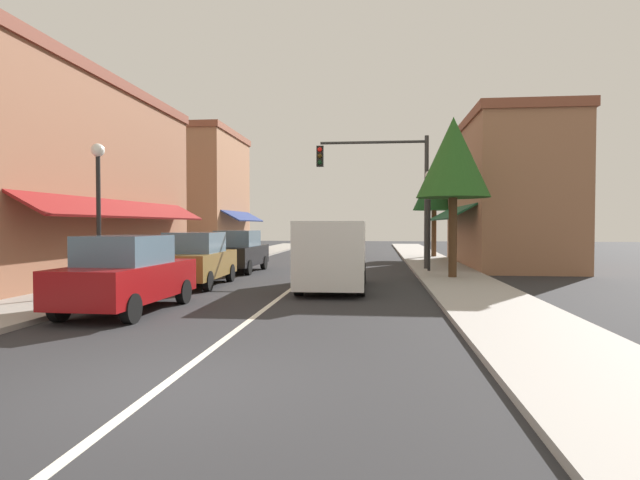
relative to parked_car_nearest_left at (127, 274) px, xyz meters
name	(u,v)px	position (x,y,z in m)	size (l,w,h in m)	color
ground_plane	(319,268)	(3.07, 12.72, -0.88)	(80.00, 80.00, 0.00)	#28282B
sidewalk_left	(206,265)	(-2.43, 12.72, -0.82)	(2.60, 56.00, 0.12)	gray
sidewalk_right	(439,268)	(8.57, 12.72, -0.82)	(2.60, 56.00, 0.12)	#A39E99
lane_center_stripe	(319,268)	(3.07, 12.72, -0.88)	(0.14, 52.00, 0.01)	silver
storefront_left_block	(54,179)	(-6.17, 6.72, 2.83)	(6.22, 14.20, 7.42)	#8E5B42
storefront_right_block	(506,194)	(11.99, 14.72, 2.61)	(5.55, 10.20, 6.98)	#9E6B4C
storefront_far_left	(206,193)	(-5.72, 22.72, 3.25)	(5.31, 8.20, 8.26)	#9E6B4C
parked_car_nearest_left	(127,274)	(0.00, 0.00, 0.00)	(1.87, 4.15, 1.77)	maroon
parked_car_second_left	(196,259)	(-0.18, 5.12, 0.00)	(1.88, 4.15, 1.77)	brown
parked_car_third_left	(238,251)	(-0.14, 10.22, 0.00)	(1.84, 4.13, 1.77)	black
van_in_lane	(333,253)	(4.39, 4.81, 0.27)	(2.07, 5.21, 2.12)	silver
traffic_signal_mast_arm	(389,180)	(6.24, 11.42, 3.11)	(4.85, 0.50, 5.86)	#333333
street_lamp_left_near	(98,192)	(-1.82, 2.05, 2.02)	(0.36, 0.36, 4.23)	black
street_lamp_right_mid	(429,203)	(7.88, 10.29, 2.02)	(0.36, 0.36, 4.23)	black
tree_right_near	(453,158)	(8.48, 7.82, 3.54)	(2.65, 2.65, 5.91)	#4C331E
tree_right_far	(434,188)	(9.16, 20.35, 3.35)	(2.53, 2.53, 5.67)	#4C331E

